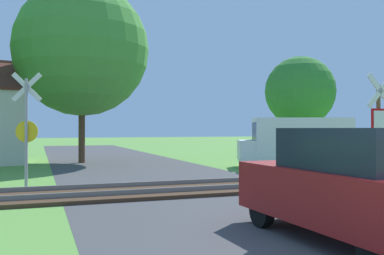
{
  "coord_description": "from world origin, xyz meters",
  "views": [
    {
      "loc": [
        -4.01,
        -3.3,
        1.77
      ],
      "look_at": [
        0.5,
        9.15,
        1.8
      ],
      "focal_mm": 40.0,
      "sensor_mm": 36.0,
      "label": 1
    }
  ],
  "objects_px": {
    "crossing_sign_far": "(26,124)",
    "parked_car": "(348,185)",
    "tree_far": "(300,92)",
    "tree_center": "(82,50)",
    "stop_sign_near": "(379,127)",
    "mail_truck": "(297,140)"
  },
  "relations": [
    {
      "from": "stop_sign_near",
      "to": "tree_far",
      "type": "height_order",
      "value": "tree_far"
    },
    {
      "from": "crossing_sign_far",
      "to": "tree_far",
      "type": "xyz_separation_m",
      "value": [
        16.14,
        9.9,
        2.22
      ]
    },
    {
      "from": "tree_center",
      "to": "mail_truck",
      "type": "bearing_deg",
      "value": -34.68
    },
    {
      "from": "tree_far",
      "to": "mail_truck",
      "type": "distance_m",
      "value": 8.89
    },
    {
      "from": "stop_sign_near",
      "to": "mail_truck",
      "type": "xyz_separation_m",
      "value": [
        3.03,
        8.12,
        -0.56
      ]
    },
    {
      "from": "crossing_sign_far",
      "to": "tree_center",
      "type": "height_order",
      "value": "tree_center"
    },
    {
      "from": "tree_center",
      "to": "parked_car",
      "type": "relative_size",
      "value": 2.29
    },
    {
      "from": "crossing_sign_far",
      "to": "mail_truck",
      "type": "bearing_deg",
      "value": 28.93
    },
    {
      "from": "crossing_sign_far",
      "to": "parked_car",
      "type": "distance_m",
      "value": 9.47
    },
    {
      "from": "mail_truck",
      "to": "parked_car",
      "type": "bearing_deg",
      "value": 170.87
    },
    {
      "from": "tree_far",
      "to": "crossing_sign_far",
      "type": "bearing_deg",
      "value": -148.48
    },
    {
      "from": "tree_center",
      "to": "mail_truck",
      "type": "height_order",
      "value": "tree_center"
    },
    {
      "from": "mail_truck",
      "to": "tree_far",
      "type": "bearing_deg",
      "value": -13.92
    },
    {
      "from": "crossing_sign_far",
      "to": "tree_far",
      "type": "distance_m",
      "value": 19.06
    },
    {
      "from": "parked_car",
      "to": "tree_center",
      "type": "bearing_deg",
      "value": 96.01
    },
    {
      "from": "crossing_sign_far",
      "to": "tree_center",
      "type": "relative_size",
      "value": 0.37
    },
    {
      "from": "stop_sign_near",
      "to": "parked_car",
      "type": "relative_size",
      "value": 0.78
    },
    {
      "from": "parked_car",
      "to": "mail_truck",
      "type": "bearing_deg",
      "value": 57.86
    },
    {
      "from": "mail_truck",
      "to": "stop_sign_near",
      "type": "bearing_deg",
      "value": -179.32
    },
    {
      "from": "crossing_sign_far",
      "to": "tree_far",
      "type": "bearing_deg",
      "value": 45.52
    },
    {
      "from": "stop_sign_near",
      "to": "mail_truck",
      "type": "relative_size",
      "value": 0.6
    },
    {
      "from": "mail_truck",
      "to": "parked_car",
      "type": "distance_m",
      "value": 12.85
    }
  ]
}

